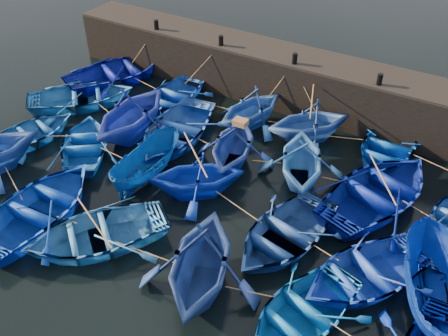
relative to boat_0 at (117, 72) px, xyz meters
The scene contains 32 objects.
ground 12.19m from the boat_0, 39.24° to the right, with size 120.00×120.00×0.00m, color black.
quay_wall 9.86m from the boat_0, 16.50° to the left, with size 26.00×2.50×2.50m, color black.
quay_top 10.03m from the boat_0, 16.50° to the left, with size 26.00×2.50×0.12m, color black.
bollard_0 3.29m from the boat_0, 52.89° to the left, with size 0.24×0.24×0.50m, color black.
bollard_1 6.19m from the boat_0, 19.22° to the left, with size 0.24×0.24×0.50m, color black.
bollard_2 9.89m from the boat_0, 11.35° to the left, with size 0.24×0.24×0.50m, color black.
bollard_3 13.76m from the boat_0, ahead, with size 0.24×0.24×0.50m, color black.
boat_0 is the anchor object (origin of this frame).
boat_1 3.93m from the boat_0, ahead, with size 3.21×4.49×0.93m, color #1343B9.
boat_2 8.38m from the boat_0, ahead, with size 3.29×3.81×2.01m, color #214FA0.
boat_3 11.19m from the boat_0, ahead, with size 3.37×3.90×2.05m, color #2752A3.
boat_4 14.63m from the boat_0, ahead, with size 3.38×4.72×0.98m, color #023A9E.
boat_6 2.95m from the boat_0, 87.27° to the right, with size 3.72×5.20×1.08m, color #1B5DA4.
boat_7 5.61m from the boat_0, 42.07° to the right, with size 4.16×4.82×2.54m, color navy.
boat_8 6.72m from the boat_0, 26.89° to the right, with size 3.86×5.39×1.12m, color blue.
boat_9 9.76m from the boat_0, 19.71° to the right, with size 3.45×4.00×2.11m, color navy.
boat_10 12.42m from the boat_0, 13.24° to the right, with size 3.56×4.12×2.17m, color blue.
boat_11 15.47m from the boat_0, ahead, with size 4.15×5.80×1.20m, color navy.
boat_13 6.45m from the boat_0, 86.13° to the right, with size 2.97×4.16×0.86m, color #17549F.
boat_14 6.64m from the boat_0, 61.64° to the right, with size 3.09×4.33×0.90m, color blue.
boat_15 8.92m from the boat_0, 41.98° to the right, with size 1.49×3.97×1.53m, color navy.
boat_16 10.63m from the boat_0, 32.83° to the right, with size 3.23×3.75×1.97m, color #0829B5.
boat_17 14.52m from the boat_0, 26.18° to the right, with size 3.46×4.83×1.00m, color navy.
boat_18 17.36m from the boat_0, 22.62° to the right, with size 3.41×4.77×0.99m, color blue.
boat_19 19.15m from the boat_0, 20.03° to the right, with size 1.72×4.58×1.77m, color navy.
boat_21 10.98m from the boat_0, 64.59° to the right, with size 3.94×5.51×1.14m, color #06319A.
boat_22 12.26m from the boat_0, 52.99° to the right, with size 3.60×5.04×1.05m, color blue.
boat_23 14.99m from the boat_0, 39.43° to the right, with size 3.95×4.58×2.41m, color navy.
boat_24 17.43m from the boat_0, 31.41° to the right, with size 3.14×4.39×0.91m, color blue.
wooden_crate 10.16m from the boat_0, 19.13° to the right, with size 0.56×0.43×0.24m, color #8A5F3C.
mooring_ropes 9.60m from the boat_0, 16.45° to the right, with size 18.67×11.76×2.10m.
loose_oars 11.65m from the boat_0, 23.02° to the right, with size 10.12×11.89×1.07m.
Camera 1 is at (8.14, -10.43, 12.98)m, focal length 40.00 mm.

